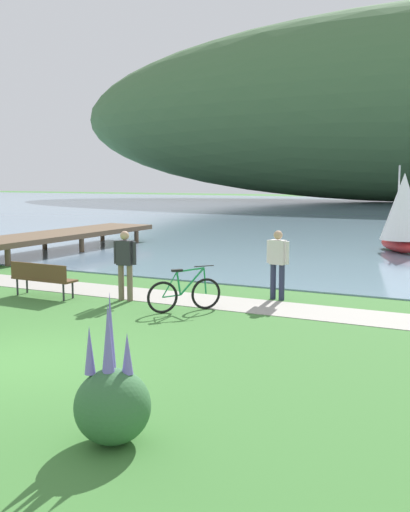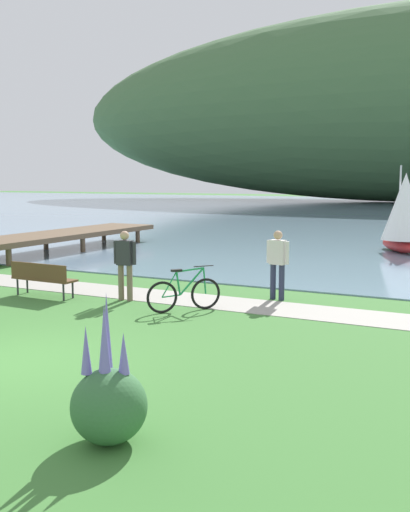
{
  "view_description": "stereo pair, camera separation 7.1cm",
  "coord_description": "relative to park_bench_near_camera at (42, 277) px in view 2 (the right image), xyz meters",
  "views": [
    {
      "loc": [
        7.0,
        -6.97,
        2.97
      ],
      "look_at": [
        0.26,
        6.49,
        1.0
      ],
      "focal_mm": 41.72,
      "sensor_mm": 36.0,
      "label": 1
    },
    {
      "loc": [
        7.06,
        -6.94,
        2.97
      ],
      "look_at": [
        0.26,
        6.49,
        1.0
      ],
      "focal_mm": 41.72,
      "sensor_mm": 36.0,
      "label": 2
    }
  ],
  "objects": [
    {
      "name": "ground_plane",
      "position": [
        3.24,
        -4.34,
        -0.52
      ],
      "size": [
        200.0,
        200.0,
        0.0
      ],
      "primitive_type": "plane",
      "color": "#3D7533"
    },
    {
      "name": "shoreline_path",
      "position": [
        3.24,
        1.39,
        -0.52
      ],
      "size": [
        60.0,
        1.5,
        0.01
      ],
      "primitive_type": "cube",
      "color": "#A39E93",
      "rests_on": "ground"
    },
    {
      "name": "park_bench_near_camera",
      "position": [
        0.0,
        0.0,
        0.0
      ],
      "size": [
        1.81,
        0.52,
        0.88
      ],
      "color": "brown",
      "rests_on": "ground"
    },
    {
      "name": "bicycle_leaning_near_bench",
      "position": [
        3.96,
        0.21,
        -0.12
      ],
      "size": [
        1.18,
        1.4,
        1.01
      ],
      "color": "black",
      "rests_on": "ground"
    },
    {
      "name": "person_at_shoreline",
      "position": [
        5.38,
        2.37,
        0.46
      ],
      "size": [
        0.6,
        0.28,
        1.71
      ],
      "color": "#282D47",
      "rests_on": "ground"
    },
    {
      "name": "person_on_the_grass",
      "position": [
        2.1,
        0.6,
        0.46
      ],
      "size": [
        0.61,
        0.25,
        1.71
      ],
      "color": "#72604C",
      "rests_on": "ground"
    },
    {
      "name": "echium_bush_closest_to_camera",
      "position": [
        6.44,
        -6.06,
        -0.04
      ],
      "size": [
        0.87,
        0.87,
        1.69
      ],
      "color": "#386B3D",
      "rests_on": "ground"
    },
    {
      "name": "sailboat_nearest_to_shore",
      "position": [
        6.72,
        13.22,
        1.14
      ],
      "size": [
        2.5,
        2.92,
        3.45
      ],
      "color": "#B22323",
      "rests_on": "bay_water"
    },
    {
      "name": "pier_dock",
      "position": [
        -5.76,
        7.66,
        0.17
      ],
      "size": [
        2.4,
        10.0,
        0.8
      ],
      "color": "brown",
      "rests_on": "ground"
    }
  ]
}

